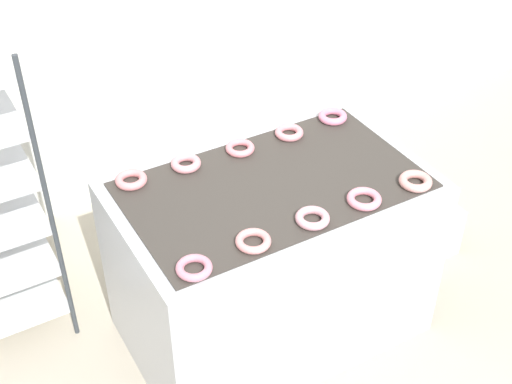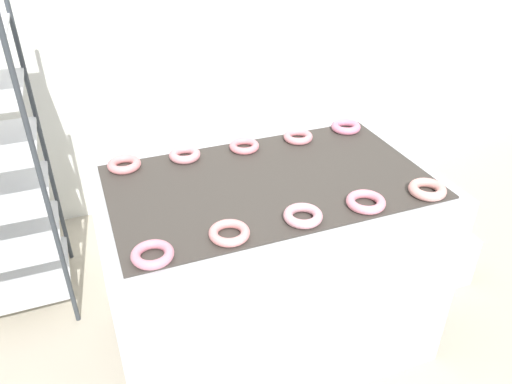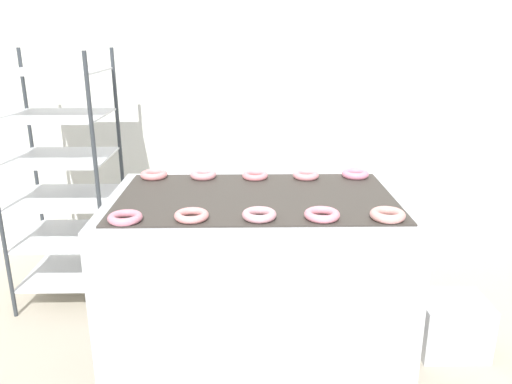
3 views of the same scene
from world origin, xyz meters
The scene contains 12 objects.
fryer_machine centered at (0.00, 0.68, 0.45)m, with size 1.39×0.86×0.91m.
glaze_bin centered at (1.04, 0.75, 0.15)m, with size 0.35×0.29×0.30m.
donut_near_leftmost centered at (-0.54, 0.36, 0.92)m, with size 0.14×0.14×0.03m, color #D47E90.
donut_near_left centered at (-0.27, 0.38, 0.92)m, with size 0.14×0.14×0.03m, color pink.
donut_near_center centered at (0.01, 0.38, 0.92)m, with size 0.14×0.14×0.03m, color pink.
donut_near_right centered at (0.27, 0.38, 0.92)m, with size 0.15×0.15×0.03m, color pink.
donut_near_rightmost centered at (0.54, 0.37, 0.93)m, with size 0.15×0.15×0.04m, color #D9958D.
donut_far_leftmost centered at (-0.53, 0.99, 0.92)m, with size 0.14×0.14×0.04m, color pink.
donut_far_left centered at (-0.27, 0.99, 0.92)m, with size 0.14×0.14×0.04m, color pink.
donut_far_center centered at (0.00, 0.98, 0.92)m, with size 0.14×0.14×0.03m, color pink.
donut_far_right centered at (0.27, 0.97, 0.92)m, with size 0.14×0.14×0.03m, color pink.
donut_far_rightmost centered at (0.53, 0.99, 0.92)m, with size 0.14×0.14×0.04m, color pink.
Camera 2 is at (-0.68, -0.93, 1.95)m, focal length 35.00 mm.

